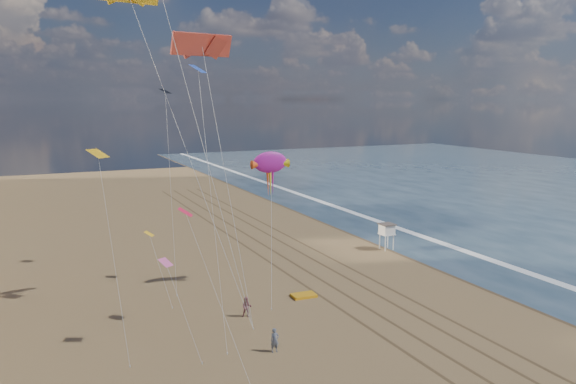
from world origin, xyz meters
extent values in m
plane|color=#42301E|center=(19.00, 40.00, 0.00)|extent=(260.00, 260.00, 0.00)
plane|color=white|center=(23.20, 40.00, 0.00)|extent=(260.00, 260.00, 0.00)
cube|color=brown|center=(-1.20, 30.00, 0.01)|extent=(0.28, 120.00, 0.01)
cube|color=brown|center=(1.20, 30.00, 0.01)|extent=(0.28, 120.00, 0.01)
cube|color=brown|center=(4.00, 30.00, 0.01)|extent=(0.28, 120.00, 0.01)
cube|color=brown|center=(6.20, 30.00, 0.01)|extent=(0.28, 120.00, 0.01)
cylinder|color=white|center=(14.01, 31.28, 0.93)|extent=(0.12, 0.12, 1.86)
cylinder|color=white|center=(15.25, 31.28, 0.93)|extent=(0.12, 0.12, 1.86)
cylinder|color=white|center=(14.01, 32.52, 0.93)|extent=(0.12, 0.12, 1.86)
cylinder|color=white|center=(15.25, 32.52, 0.93)|extent=(0.12, 0.12, 1.86)
cube|color=white|center=(14.63, 31.90, 2.01)|extent=(1.65, 1.65, 0.12)
cube|color=white|center=(14.63, 31.90, 2.63)|extent=(1.55, 1.55, 1.14)
cube|color=#473D38|center=(14.63, 31.90, 3.31)|extent=(1.86, 1.86, 0.10)
cube|color=orange|center=(-2.79, 20.71, 0.13)|extent=(2.40, 1.59, 0.26)
ellipsoid|color=#AD1A9A|center=(-4.31, 25.30, 12.78)|extent=(4.02, 0.75, 2.39)
cone|color=#EB4D16|center=(-5.74, 25.30, 12.60)|extent=(1.08, 0.90, 0.90)
cone|color=yellow|center=(-2.87, 25.30, 12.60)|extent=(1.08, 0.90, 0.90)
cylinder|color=silver|center=(-5.66, 22.06, 5.94)|extent=(0.03, 0.03, 13.80)
imported|color=slate|center=(-10.19, 10.83, 0.93)|extent=(0.69, 0.46, 1.87)
imported|color=brown|center=(-9.65, 18.23, 0.91)|extent=(1.08, 0.97, 1.83)
cube|color=#CF402E|center=(-12.01, 22.08, 23.62)|extent=(5.56, 1.82, 1.89)
plane|color=black|center=(-12.32, 35.28, 19.86)|extent=(1.70, 1.69, 0.51)
plane|color=yellow|center=(-15.18, 32.52, 4.97)|extent=(1.31, 1.35, 0.49)
plane|color=blue|center=(-12.47, 21.84, 21.57)|extent=(1.92, 1.92, 0.71)
plane|color=#EDAA14|center=(-20.91, 23.11, 14.52)|extent=(2.20, 2.17, 0.67)
plane|color=#D65398|center=(-16.19, 20.31, 5.25)|extent=(1.51, 1.46, 0.57)
plane|color=red|center=(-15.92, 14.17, 10.73)|extent=(1.37, 1.46, 0.61)
camera|label=1|loc=(-26.19, -25.97, 18.97)|focal=35.00mm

